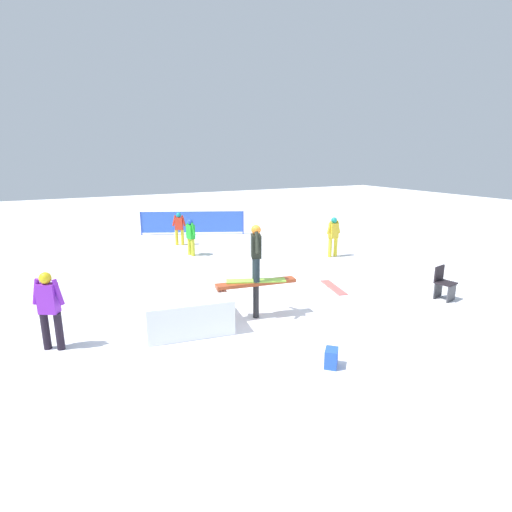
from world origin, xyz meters
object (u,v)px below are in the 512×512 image
(rail_feature, at_px, (256,288))
(folding_chair, at_px, (444,284))
(main_rider_on_rail, at_px, (256,254))
(bystander_yellow, at_px, (333,235))
(bystander_green, at_px, (191,235))
(bystander_red, at_px, (179,227))
(backpack_on_snow, at_px, (331,358))
(loose_snowboard_coral, at_px, (333,287))
(bystander_purple, at_px, (49,307))

(rail_feature, distance_m, folding_chair, 5.09)
(main_rider_on_rail, bearing_deg, bystander_yellow, 57.62)
(bystander_green, bearing_deg, bystander_red, -16.45)
(bystander_yellow, relative_size, backpack_on_snow, 4.35)
(bystander_yellow, bearing_deg, folding_chair, 85.37)
(bystander_green, height_order, loose_snowboard_coral, bystander_green)
(main_rider_on_rail, xyz_separation_m, bystander_red, (0.63, 8.25, -0.77))
(bystander_purple, bearing_deg, loose_snowboard_coral, 34.84)
(bystander_yellow, bearing_deg, bystander_red, -47.18)
(rail_feature, relative_size, bystander_purple, 1.21)
(main_rider_on_rail, bearing_deg, folding_chair, 8.15)
(bystander_purple, xyz_separation_m, backpack_on_snow, (4.43, -3.03, -0.72))
(main_rider_on_rail, relative_size, backpack_on_snow, 4.04)
(bystander_purple, distance_m, bystander_yellow, 9.96)
(bystander_red, bearing_deg, folding_chair, -35.29)
(bystander_purple, distance_m, loose_snowboard_coral, 7.26)
(bystander_green, xyz_separation_m, backpack_on_snow, (-0.33, -8.95, -0.61))
(bystander_green, distance_m, backpack_on_snow, 8.98)
(bystander_red, height_order, folding_chair, bystander_red)
(bystander_purple, relative_size, bystander_yellow, 1.07)
(main_rider_on_rail, distance_m, folding_chair, 5.20)
(loose_snowboard_coral, height_order, folding_chair, folding_chair)
(bystander_red, distance_m, bystander_green, 1.90)
(rail_feature, height_order, backpack_on_snow, rail_feature)
(rail_feature, relative_size, bystander_green, 1.38)
(main_rider_on_rail, bearing_deg, bystander_red, 107.00)
(main_rider_on_rail, xyz_separation_m, loose_snowboard_coral, (2.95, 0.88, -1.53))
(bystander_red, height_order, loose_snowboard_coral, bystander_red)
(folding_chair, distance_m, backpack_on_snow, 4.98)
(bystander_yellow, height_order, backpack_on_snow, bystander_yellow)
(bystander_purple, height_order, backpack_on_snow, bystander_purple)
(folding_chair, xyz_separation_m, backpack_on_snow, (-4.76, -1.45, -0.24))
(bystander_green, bearing_deg, loose_snowboard_coral, -168.78)
(main_rider_on_rail, xyz_separation_m, bystander_yellow, (5.14, 3.77, -0.71))
(bystander_red, height_order, bystander_green, bystander_green)
(main_rider_on_rail, distance_m, bystander_green, 6.41)
(bystander_purple, relative_size, bystander_red, 1.15)
(bystander_green, bearing_deg, main_rider_on_rail, 162.60)
(bystander_red, height_order, backpack_on_snow, bystander_red)
(loose_snowboard_coral, bearing_deg, bystander_yellow, -23.62)
(rail_feature, bearing_deg, bystander_green, 93.96)
(main_rider_on_rail, distance_m, bystander_yellow, 6.41)
(bystander_red, distance_m, backpack_on_snow, 10.88)
(folding_chair, bearing_deg, bystander_red, 103.83)
(bystander_purple, distance_m, folding_chair, 9.34)
(loose_snowboard_coral, xyz_separation_m, backpack_on_snow, (-2.76, -3.49, 0.16))
(rail_feature, xyz_separation_m, bystander_green, (0.51, 6.34, 0.05))
(main_rider_on_rail, distance_m, backpack_on_snow, 2.95)
(bystander_red, bearing_deg, main_rider_on_rail, -64.28)
(bystander_red, bearing_deg, backpack_on_snow, -62.26)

